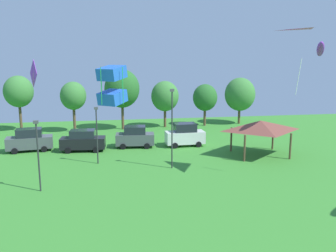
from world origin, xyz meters
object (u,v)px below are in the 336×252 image
Objects in this scene: light_post_2 at (38,151)px; treeline_tree_3 at (122,89)px; parked_car_leftmost at (30,140)px; park_pavilion at (260,126)px; treeline_tree_1 at (19,92)px; parked_car_third_from_left at (135,137)px; light_post_1 at (172,125)px; parked_car_rightmost_in_row at (185,135)px; treeline_tree_2 at (73,96)px; treeline_tree_4 at (165,96)px; kite_flying_2 at (33,73)px; kite_flying_9 at (112,85)px; parked_car_second_from_left at (83,141)px; kite_flying_8 at (310,44)px; treeline_tree_6 at (240,94)px; kite_flying_6 at (320,49)px; treeline_tree_5 at (205,98)px; light_post_0 at (97,132)px.

treeline_tree_3 is (7.05, 22.54, 2.57)m from light_post_2.
parked_car_leftmost is 0.80× the size of park_pavilion.
treeline_tree_1 is at bearing 175.22° from treeline_tree_3.
light_post_1 is at bearing -66.80° from parked_car_third_from_left.
treeline_tree_2 is (-13.00, 9.98, 3.57)m from parked_car_rightmost_in_row.
treeline_tree_4 is at bearing 82.93° from light_post_1.
kite_flying_2 is at bearing -157.30° from light_post_1.
kite_flying_9 is 0.17× the size of treeline_tree_1.
treeline_tree_3 is at bearing -173.97° from treeline_tree_4.
kite_flying_8 is at bearing -28.67° from parked_car_second_from_left.
treeline_tree_6 reaches higher than parked_car_second_from_left.
kite_flying_8 is 0.54× the size of treeline_tree_1.
treeline_tree_1 reaches higher than parked_car_rightmost_in_row.
treeline_tree_3 reaches higher than park_pavilion.
light_post_1 is (-13.41, 0.55, -6.59)m from kite_flying_6.
treeline_tree_5 reaches higher than parked_car_leftmost.
kite_flying_6 reaches higher than treeline_tree_4.
light_post_1 is 1.06× the size of treeline_tree_2.
treeline_tree_2 reaches higher than parked_car_third_from_left.
treeline_tree_4 is at bearing 119.11° from kite_flying_6.
light_post_1 is 0.87× the size of treeline_tree_3.
kite_flying_6 is 0.59× the size of parked_car_leftmost.
light_post_0 reaches higher than parked_car_rightmost_in_row.
kite_flying_9 reaches higher than treeline_tree_4.
kite_flying_6 is 0.53× the size of light_post_2.
kite_flying_2 is 0.43× the size of parked_car_rightmost_in_row.
treeline_tree_4 is at bearing 51.58° from parked_car_second_from_left.
kite_flying_8 reaches higher than treeline_tree_4.
parked_car_leftmost is 12.61m from treeline_tree_1.
kite_flying_2 is 0.40× the size of parked_car_second_from_left.
parked_car_rightmost_in_row is 0.72× the size of park_pavilion.
treeline_tree_5 is at bearing 104.40° from kite_flying_6.
parked_car_rightmost_in_row is (13.42, 12.26, -7.51)m from kite_flying_2.
parked_car_second_from_left is 16.29m from treeline_tree_4.
light_post_2 is at bearing -161.50° from park_pavilion.
parked_car_leftmost is at bearing -157.20° from treeline_tree_6.
kite_flying_9 reaches higher than parked_car_second_from_left.
treeline_tree_2 is at bearing 60.56° from parked_car_leftmost.
treeline_tree_3 is (-3.66, 18.60, 1.66)m from light_post_1.
parked_car_third_from_left is 12.57m from treeline_tree_4.
parked_car_rightmost_in_row is 13.33m from treeline_tree_3.
treeline_tree_3 reaches higher than parked_car_second_from_left.
park_pavilion reaches higher than parked_car_second_from_left.
kite_flying_9 is 37.77m from treeline_tree_3.
parked_car_third_from_left is at bearing 173.73° from parked_car_rightmost_in_row.
parked_car_second_from_left is 1.09× the size of parked_car_third_from_left.
treeline_tree_5 is at bearing -172.92° from treeline_tree_6.
treeline_tree_3 is (1.64, 37.59, -3.35)m from kite_flying_9.
light_post_2 is 24.72m from treeline_tree_1.
parked_car_leftmost is at bearing -153.70° from treeline_tree_5.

